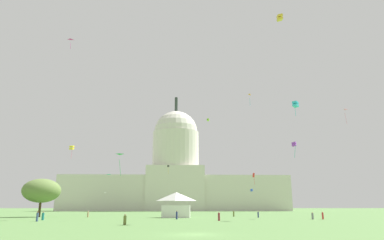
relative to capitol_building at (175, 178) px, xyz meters
The scene contains 28 objects.
ground_plane 164.41m from the capitol_building, 88.87° to the right, with size 800.00×800.00×0.00m, color #567F42.
capitol_building is the anchor object (origin of this frame).
event_tent 114.40m from the capitol_building, 89.40° to the right, with size 7.26×5.23×5.95m.
tree_west_near 113.46m from the capitol_building, 107.09° to the right, with size 11.86×11.07×9.49m.
person_navy_edge_west 117.60m from the capitol_building, 79.73° to the right, with size 0.45×0.45×1.61m.
person_tan_mid_left 113.30m from the capitol_building, 100.56° to the right, with size 0.44×0.44×1.51m.
person_grey_near_tent 130.40m from the capitol_building, 76.80° to the right, with size 0.59×0.59×1.49m.
person_olive_near_tree_west 147.08m from the capitol_building, 92.42° to the right, with size 0.55×0.55×1.54m.
person_maroon_mid_center 133.01m from the capitol_building, 85.93° to the right, with size 0.52×0.52×1.64m.
person_denim_lawn_far_left 136.53m from the capitol_building, 100.10° to the right, with size 0.49×0.49×1.74m.
person_olive_lawn_far_right 108.07m from the capitol_building, 81.21° to the right, with size 0.42×0.42×1.47m.
person_navy_mid_right 125.50m from the capitol_building, 89.37° to the right, with size 0.46×0.46×1.77m.
person_red_near_tree_east 131.02m from the capitol_building, 75.92° to the right, with size 0.49×0.49×1.64m.
person_teal_back_left 131.08m from the capitol_building, 101.05° to the right, with size 0.63×0.63×1.62m.
kite_yellow_low 127.03m from the capitol_building, 99.58° to the right, with size 0.88×0.93×2.88m.
kite_pink_mid 126.04m from the capitol_building, 70.31° to the right, with size 1.20×0.94×3.44m.
kite_turquoise_low 82.69m from the capitol_building, 105.57° to the right, with size 1.34×0.66×0.20m.
kite_white_low 47.10m from the capitol_building, 135.85° to the right, with size 1.23×1.29×0.15m.
kite_magenta_high 116.02m from the capitol_building, 105.24° to the right, with size 1.52×0.99×2.68m.
kite_violet_low 123.22m from the capitol_building, 76.50° to the right, with size 1.31×1.29×3.71m.
kite_black_mid 31.38m from the capitol_building, 95.99° to the right, with size 0.96×1.00×4.23m.
kite_orange_mid 107.05m from the capitol_building, 78.13° to the right, with size 1.12×1.54×3.21m.
kite_red_low 93.95m from the capitol_building, 74.31° to the right, with size 0.74×0.86×3.63m.
kite_cyan_mid 129.91m from the capitol_building, 77.85° to the right, with size 1.53×1.52×3.35m.
kite_gold_high 136.83m from the capitol_building, 80.07° to the right, with size 1.18×1.09×1.47m.
kite_lime_high 52.24m from the capitol_building, 71.09° to the right, with size 1.18×1.21×1.10m.
kite_green_low 128.20m from the capitol_building, 94.69° to the right, with size 1.42×0.91×4.06m.
kite_blue_low 51.42m from the capitol_building, 44.77° to the right, with size 1.25×1.29×1.20m.
Camera 1 is at (-1.64, -35.46, 2.72)m, focal length 32.27 mm.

